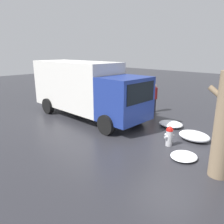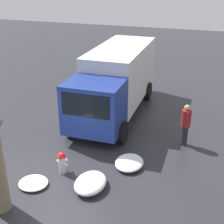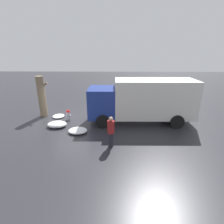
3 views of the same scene
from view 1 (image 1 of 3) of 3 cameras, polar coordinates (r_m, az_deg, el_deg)
The scene contains 8 objects.
ground_plane at distance 8.95m, azimuth 14.57°, elevation -8.45°, with size 60.00×60.00×0.00m, color #28282D.
fire_hydrant at distance 8.80m, azimuth 14.74°, elevation -6.03°, with size 0.37×0.46×0.79m.
tree_trunk at distance 6.87m, azimuth 27.27°, elevation -3.28°, with size 0.85×0.56×3.08m.
delivery_truck at distance 12.04m, azimuth -7.10°, elevation 6.34°, with size 7.29×2.56×3.02m.
pedestrian at distance 13.29m, azimuth 10.94°, elevation 3.91°, with size 0.37×0.37×1.70m.
snow_pile_by_hydrant at distance 8.07m, azimuth 18.26°, elevation -10.90°, with size 0.89×0.97×0.16m.
snow_pile_curbside at distance 11.08m, azimuth 15.10°, elevation -3.02°, with size 1.18×0.99×0.26m.
snow_pile_by_tree at distance 9.71m, azimuth 20.68°, elevation -5.88°, with size 1.27×0.97×0.36m.
Camera 1 is at (-3.97, 7.18, 3.59)m, focal length 35.00 mm.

